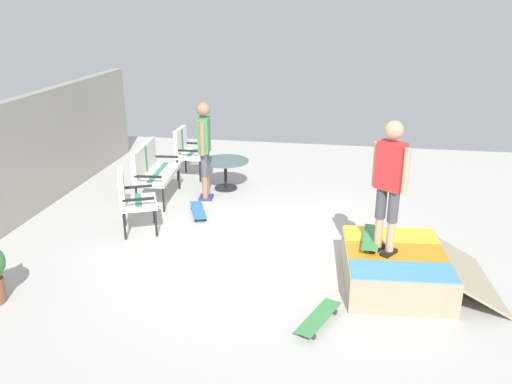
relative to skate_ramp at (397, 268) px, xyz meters
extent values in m
cube|color=beige|center=(0.84, 1.95, -0.28)|extent=(12.00, 12.00, 0.10)
cube|color=gray|center=(0.84, 5.95, 0.76)|extent=(9.00, 0.20, 1.98)
cube|color=tan|center=(0.00, 0.03, -0.01)|extent=(1.62, 1.37, 0.45)
cube|color=#4C99D8|center=(-0.51, -0.01, 0.23)|extent=(0.58, 1.25, 0.01)
cube|color=orange|center=(0.00, 0.03, 0.23)|extent=(0.58, 1.25, 0.01)
cube|color=yellow|center=(0.51, 0.07, 0.23)|extent=(0.58, 1.25, 0.01)
cylinder|color=#B2B2B7|center=(-0.05, 0.63, 0.20)|extent=(1.47, 0.16, 0.05)
cube|color=tan|center=(0.07, -0.88, -0.03)|extent=(1.53, 0.76, 0.38)
cylinder|color=black|center=(1.84, 3.75, -0.01)|extent=(0.04, 0.04, 0.44)
cylinder|color=black|center=(3.00, 3.85, -0.01)|extent=(0.04, 0.04, 0.44)
cylinder|color=black|center=(1.80, 4.22, -0.01)|extent=(0.04, 0.04, 0.44)
cylinder|color=black|center=(2.97, 4.31, -0.01)|extent=(0.04, 0.04, 0.44)
cube|color=silver|center=(2.40, 4.03, 0.25)|extent=(1.29, 0.65, 0.08)
cube|color=#338C66|center=(2.40, 4.03, 0.29)|extent=(1.21, 0.20, 0.00)
cube|color=silver|center=(2.38, 4.27, 0.54)|extent=(1.25, 0.18, 0.50)
cube|color=#338C66|center=(2.38, 4.27, 0.54)|extent=(0.11, 0.09, 0.46)
cube|color=black|center=(1.80, 3.98, 0.41)|extent=(0.08, 0.47, 0.04)
cube|color=black|center=(3.00, 4.08, 0.41)|extent=(0.08, 0.47, 0.04)
cylinder|color=black|center=(3.50, 3.56, -0.01)|extent=(0.04, 0.04, 0.44)
cylinder|color=black|center=(4.04, 3.56, -0.01)|extent=(0.04, 0.04, 0.44)
cylinder|color=black|center=(3.50, 4.03, -0.01)|extent=(0.04, 0.04, 0.44)
cylinder|color=black|center=(4.04, 4.03, -0.01)|extent=(0.04, 0.04, 0.44)
cube|color=silver|center=(3.77, 3.79, 0.25)|extent=(0.63, 0.56, 0.08)
cube|color=#338C66|center=(3.77, 3.79, 0.29)|extent=(0.58, 0.11, 0.00)
cube|color=silver|center=(3.77, 4.03, 0.54)|extent=(0.62, 0.09, 0.50)
cube|color=#338C66|center=(3.77, 4.03, 0.54)|extent=(0.10, 0.09, 0.46)
cube|color=black|center=(3.48, 3.80, 0.41)|extent=(0.04, 0.47, 0.04)
cube|color=black|center=(4.06, 3.79, 0.41)|extent=(0.04, 0.47, 0.04)
cylinder|color=black|center=(0.86, 3.53, -0.01)|extent=(0.04, 0.04, 0.44)
cylinder|color=black|center=(1.35, 3.75, -0.01)|extent=(0.04, 0.04, 0.44)
cylinder|color=black|center=(0.67, 3.96, -0.01)|extent=(0.04, 0.04, 0.44)
cylinder|color=black|center=(1.17, 4.18, -0.01)|extent=(0.04, 0.04, 0.44)
cube|color=silver|center=(1.01, 3.85, 0.25)|extent=(0.79, 0.75, 0.08)
cube|color=#338C66|center=(1.01, 3.85, 0.29)|extent=(0.57, 0.32, 0.00)
cube|color=silver|center=(0.92, 4.07, 0.54)|extent=(0.60, 0.32, 0.50)
cube|color=#338C66|center=(0.92, 4.07, 0.54)|extent=(0.13, 0.12, 0.46)
cube|color=black|center=(0.75, 3.74, 0.41)|extent=(0.22, 0.45, 0.04)
cube|color=black|center=(1.28, 3.97, 0.41)|extent=(0.22, 0.45, 0.04)
cylinder|color=black|center=(3.18, 2.96, 0.04)|extent=(0.06, 0.06, 0.55)
cylinder|color=black|center=(3.18, 2.96, -0.22)|extent=(0.44, 0.44, 0.03)
cylinder|color=#4C6660|center=(3.18, 2.96, 0.33)|extent=(0.90, 0.90, 0.02)
cube|color=navy|center=(2.49, 3.19, -0.21)|extent=(0.13, 0.25, 0.05)
cylinder|color=#9E7051|center=(2.49, 3.19, 0.03)|extent=(0.10, 0.10, 0.42)
cylinder|color=#4C4C51|center=(2.49, 3.19, 0.45)|extent=(0.13, 0.13, 0.42)
cube|color=navy|center=(2.66, 3.21, -0.21)|extent=(0.13, 0.25, 0.05)
cylinder|color=#9E7051|center=(2.66, 3.21, 0.03)|extent=(0.10, 0.10, 0.42)
cylinder|color=#4C4C51|center=(2.66, 3.21, 0.45)|extent=(0.13, 0.13, 0.42)
cube|color=#3F8C4C|center=(2.58, 3.20, 0.97)|extent=(0.33, 0.21, 0.62)
sphere|color=#9E7051|center=(2.58, 3.20, 1.43)|extent=(0.24, 0.24, 0.24)
cylinder|color=#9E7051|center=(2.38, 3.18, 0.95)|extent=(0.08, 0.08, 0.59)
cylinder|color=#9E7051|center=(2.78, 3.22, 0.95)|extent=(0.08, 0.08, 0.59)
cube|color=black|center=(-0.11, 0.13, 0.26)|extent=(0.26, 0.23, 0.05)
cylinder|color=tan|center=(-0.11, 0.13, 0.48)|extent=(0.10, 0.10, 0.39)
cylinder|color=#4C4C51|center=(-0.11, 0.13, 0.87)|extent=(0.13, 0.13, 0.39)
cube|color=black|center=(-0.01, 0.27, 0.26)|extent=(0.26, 0.23, 0.05)
cylinder|color=tan|center=(-0.01, 0.27, 0.48)|extent=(0.10, 0.10, 0.39)
cylinder|color=#4C4C51|center=(-0.01, 0.27, 0.87)|extent=(0.13, 0.13, 0.39)
cube|color=red|center=(-0.06, 0.20, 1.36)|extent=(0.33, 0.36, 0.58)
sphere|color=tan|center=(-0.06, 0.20, 1.80)|extent=(0.22, 0.22, 0.22)
cylinder|color=tan|center=(-0.17, 0.04, 1.34)|extent=(0.08, 0.08, 0.55)
cylinder|color=tan|center=(0.06, 0.36, 1.34)|extent=(0.08, 0.08, 0.55)
cube|color=#3372B2|center=(1.80, 3.13, -0.14)|extent=(0.82, 0.49, 0.02)
cylinder|color=#333333|center=(2.09, 3.16, -0.20)|extent=(0.06, 0.05, 0.06)
cylinder|color=#333333|center=(2.03, 3.31, -0.20)|extent=(0.06, 0.05, 0.06)
cylinder|color=#333333|center=(1.57, 2.95, -0.20)|extent=(0.06, 0.05, 0.06)
cylinder|color=#333333|center=(1.51, 3.10, -0.20)|extent=(0.06, 0.05, 0.06)
cube|color=#3F8C4C|center=(-1.07, 0.93, -0.14)|extent=(0.82, 0.49, 0.02)
cylinder|color=#333333|center=(-0.84, 0.75, -0.20)|extent=(0.06, 0.05, 0.06)
cylinder|color=#333333|center=(-0.78, 0.90, -0.20)|extent=(0.06, 0.05, 0.06)
cylinder|color=#333333|center=(-1.36, 0.96, -0.20)|extent=(0.06, 0.05, 0.06)
cylinder|color=#333333|center=(-1.30, 1.11, -0.20)|extent=(0.06, 0.05, 0.06)
cube|color=#3F8C4C|center=(0.16, 0.34, 0.33)|extent=(0.81, 0.27, 0.01)
cylinder|color=gold|center=(0.44, 0.24, 0.26)|extent=(0.06, 0.03, 0.06)
cylinder|color=gold|center=(0.45, 0.40, 0.26)|extent=(0.06, 0.03, 0.06)
cylinder|color=gold|center=(-0.12, 0.29, 0.26)|extent=(0.06, 0.03, 0.06)
cylinder|color=gold|center=(-0.11, 0.45, 0.26)|extent=(0.06, 0.03, 0.06)
camera|label=1|loc=(-6.14, 0.78, 3.20)|focal=36.69mm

